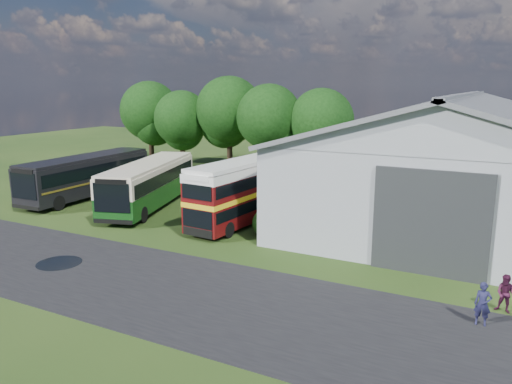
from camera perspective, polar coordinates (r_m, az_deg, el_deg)
The scene contains 17 objects.
ground at distance 27.91m, azimuth -14.88°, elevation -6.49°, with size 120.00×120.00×0.00m, color #1C3611.
asphalt_road at distance 23.92m, azimuth -14.37°, elevation -9.66°, with size 60.00×8.00×0.02m, color black.
puddle at distance 26.99m, azimuth -21.57°, elevation -7.60°, with size 2.20×2.20×0.01m, color black.
storage_shed at distance 35.74m, azimuth 22.39°, elevation 3.92°, with size 18.80×24.80×8.15m.
tree_left_a at distance 56.87m, azimuth -12.04°, elevation 9.06°, with size 6.46×6.46×9.12m.
tree_left_b at distance 53.06m, azimuth -8.49°, elevation 8.31°, with size 5.78×5.78×8.16m.
tree_mid at distance 51.34m, azimuth -3.07°, elevation 9.34°, with size 6.80×6.80×9.60m.
tree_right_a at distance 48.12m, azimuth 1.51°, elevation 8.56°, with size 6.26×6.26×8.83m.
tree_right_b at distance 46.91m, azimuth 7.49°, elevation 8.07°, with size 5.98×5.98×8.45m.
shrub_front at distance 29.58m, azimuth 1.21°, elevation -5.00°, with size 1.70×1.70×1.70m, color #194714.
shrub_mid at distance 31.31m, azimuth 2.85°, elevation -4.04°, with size 1.60×1.60×1.60m, color #194714.
shrub_back at distance 33.07m, azimuth 4.30°, elevation -3.17°, with size 1.80×1.80×1.80m, color #194714.
bus_green_single at distance 36.88m, azimuth -12.07°, elevation 0.98°, with size 6.06×12.12×3.26m.
bus_maroon_double at distance 31.86m, azimuth -1.48°, elevation 0.02°, with size 3.12×9.60×4.06m.
bus_dark_single at distance 41.39m, azimuth -18.76°, elevation 1.81°, with size 3.17×11.95×3.27m.
visitor_a at distance 20.59m, azimuth 24.48°, elevation -11.62°, with size 0.60×0.39×1.65m, color #1A1B3B.
visitor_b at distance 22.04m, azimuth 26.66°, elevation -10.40°, with size 0.75×0.58×1.54m, color #3C132B.
Camera 1 is at (18.13, -19.32, 8.76)m, focal length 35.00 mm.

